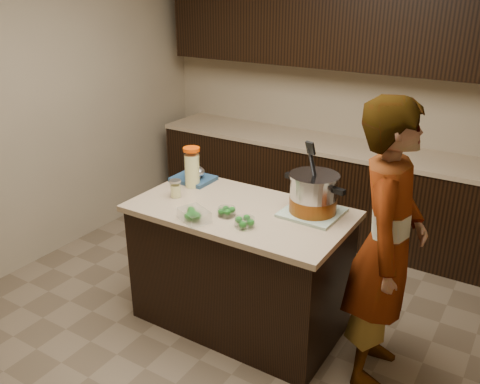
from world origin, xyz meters
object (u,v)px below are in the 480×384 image
at_px(stock_pot, 313,196).
at_px(person, 386,247).
at_px(island, 240,267).
at_px(lemonade_pitcher, 192,169).

relative_size(stock_pot, person, 0.26).
distance_m(island, lemonade_pitcher, 0.79).
height_order(stock_pot, lemonade_pitcher, stock_pot).
relative_size(island, stock_pot, 3.19).
bearing_deg(lemonade_pitcher, stock_pot, 1.66).
height_order(island, stock_pot, stock_pot).
bearing_deg(island, stock_pot, 22.13).
relative_size(island, lemonade_pitcher, 4.97).
bearing_deg(person, lemonade_pitcher, 76.87).
distance_m(island, stock_pot, 0.75).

